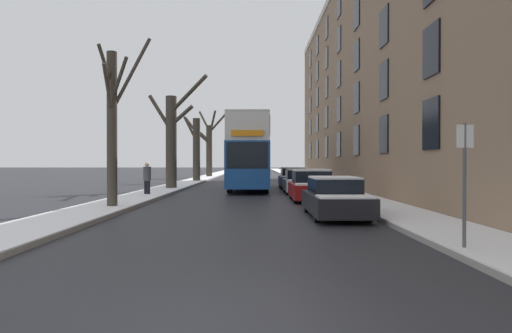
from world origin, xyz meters
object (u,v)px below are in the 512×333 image
at_px(bare_tree_left_0, 113,123).
at_px(street_sign_post, 465,180).
at_px(parked_car_1, 312,186).
at_px(pedestrian_left_sidewalk, 147,178).
at_px(parked_car_0, 335,198).
at_px(parked_car_2, 301,182).
at_px(bare_tree_left_1, 172,138).
at_px(oncoming_van, 240,169).
at_px(bare_tree_left_2, 196,148).
at_px(double_decker_bus, 249,150).
at_px(parked_car_3, 293,178).
at_px(bare_tree_left_3, 209,146).

distance_m(bare_tree_left_0, street_sign_post, 12.68).
relative_size(parked_car_1, pedestrian_left_sidewalk, 2.29).
distance_m(parked_car_0, parked_car_2, 11.48).
xyz_separation_m(bare_tree_left_1, oncoming_van, (3.84, 14.25, -2.20)).
bearing_deg(pedestrian_left_sidewalk, parked_car_2, 53.10).
xyz_separation_m(bare_tree_left_0, street_sign_post, (9.34, -8.39, -1.81)).
xyz_separation_m(bare_tree_left_2, street_sign_post, (9.43, -32.71, -1.68)).
xyz_separation_m(bare_tree_left_2, double_decker_bus, (4.98, -11.29, -0.52)).
xyz_separation_m(parked_car_1, parked_car_3, (0.00, 10.63, -0.01)).
distance_m(bare_tree_left_3, parked_car_0, 40.23).
relative_size(parked_car_0, parked_car_2, 1.14).
bearing_deg(parked_car_2, parked_car_3, 90.00).
bearing_deg(parked_car_1, bare_tree_left_2, 111.66).
relative_size(bare_tree_left_1, parked_car_0, 1.57).
bearing_deg(bare_tree_left_2, oncoming_van, 28.97).
bearing_deg(parked_car_0, bare_tree_left_0, 164.83).
bearing_deg(street_sign_post, bare_tree_left_3, 101.87).
distance_m(parked_car_3, street_sign_post, 23.16).
xyz_separation_m(bare_tree_left_2, oncoming_van, (3.90, 2.16, -1.97)).
bearing_deg(bare_tree_left_1, pedestrian_left_sidewalk, -92.23).
height_order(parked_car_1, parked_car_3, parked_car_1).
height_order(bare_tree_left_2, pedestrian_left_sidewalk, bare_tree_left_2).
bearing_deg(parked_car_3, pedestrian_left_sidewalk, -134.75).
xyz_separation_m(bare_tree_left_1, bare_tree_left_3, (-0.18, 24.90, 0.38)).
distance_m(oncoming_van, pedestrian_left_sidewalk, 20.45).
relative_size(bare_tree_left_3, parked_car_2, 2.00).
xyz_separation_m(parked_car_1, street_sign_post, (1.40, -12.47, 0.78)).
distance_m(bare_tree_left_1, parked_car_3, 8.78).
height_order(bare_tree_left_1, parked_car_3, bare_tree_left_1).
bearing_deg(parked_car_1, bare_tree_left_3, 103.88).
bearing_deg(parked_car_2, oncoming_van, 103.57).
bearing_deg(parked_car_3, bare_tree_left_2, 129.92).
distance_m(bare_tree_left_2, oncoming_van, 4.87).
bearing_deg(parked_car_1, parked_car_3, 90.00).
bearing_deg(pedestrian_left_sidewalk, bare_tree_left_3, 123.58).
bearing_deg(parked_car_3, bare_tree_left_1, -162.67).
distance_m(bare_tree_left_1, parked_car_1, 11.71).
relative_size(bare_tree_left_0, parked_car_2, 1.63).
bearing_deg(bare_tree_left_0, oncoming_van, 81.82).
height_order(parked_car_0, parked_car_2, parked_car_2).
xyz_separation_m(double_decker_bus, parked_car_3, (3.05, 1.69, -1.95)).
bearing_deg(street_sign_post, parked_car_2, 94.50).
xyz_separation_m(parked_car_0, parked_car_2, (-0.00, 11.48, 0.04)).
height_order(bare_tree_left_0, parked_car_1, bare_tree_left_0).
xyz_separation_m(parked_car_3, pedestrian_left_sidewalk, (-8.21, -8.28, 0.32)).
distance_m(parked_car_2, street_sign_post, 17.80).
height_order(parked_car_0, parked_car_3, parked_car_3).
bearing_deg(bare_tree_left_2, bare_tree_left_1, -89.74).
relative_size(bare_tree_left_3, oncoming_van, 1.50).
height_order(bare_tree_left_3, parked_car_1, bare_tree_left_3).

